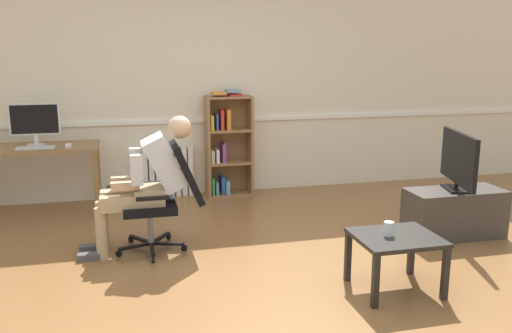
# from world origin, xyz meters

# --- Properties ---
(ground_plane) EXTENTS (18.00, 18.00, 0.00)m
(ground_plane) POSITION_xyz_m (0.00, 0.00, 0.00)
(ground_plane) COLOR brown
(back_wall) EXTENTS (12.00, 0.13, 2.70)m
(back_wall) POSITION_xyz_m (0.00, 2.65, 1.35)
(back_wall) COLOR beige
(back_wall) RESTS_ON ground_plane
(computer_desk) EXTENTS (1.26, 0.63, 0.76)m
(computer_desk) POSITION_xyz_m (-1.94, 2.15, 0.65)
(computer_desk) COLOR olive
(computer_desk) RESTS_ON ground_plane
(imac_monitor) EXTENTS (0.52, 0.14, 0.45)m
(imac_monitor) POSITION_xyz_m (-1.96, 2.23, 1.02)
(imac_monitor) COLOR silver
(imac_monitor) RESTS_ON computer_desk
(keyboard) EXTENTS (0.38, 0.12, 0.02)m
(keyboard) POSITION_xyz_m (-1.94, 2.01, 0.77)
(keyboard) COLOR silver
(keyboard) RESTS_ON computer_desk
(computer_mouse) EXTENTS (0.06, 0.10, 0.03)m
(computer_mouse) POSITION_xyz_m (-1.61, 2.03, 0.77)
(computer_mouse) COLOR white
(computer_mouse) RESTS_ON computer_desk
(bookshelf) EXTENTS (0.56, 0.29, 1.30)m
(bookshelf) POSITION_xyz_m (0.18, 2.44, 0.62)
(bookshelf) COLOR olive
(bookshelf) RESTS_ON ground_plane
(radiator) EXTENTS (0.69, 0.08, 0.62)m
(radiator) POSITION_xyz_m (-0.57, 2.54, 0.31)
(radiator) COLOR white
(radiator) RESTS_ON ground_plane
(office_chair) EXTENTS (0.79, 0.61, 0.97)m
(office_chair) POSITION_xyz_m (-0.70, 0.75, 0.52)
(office_chair) COLOR black
(office_chair) RESTS_ON ground_plane
(person_seated) EXTENTS (1.02, 0.40, 1.21)m
(person_seated) POSITION_xyz_m (-0.87, 0.75, 0.65)
(person_seated) COLOR tan
(person_seated) RESTS_ON ground_plane
(tv_stand) EXTENTS (0.93, 0.41, 0.46)m
(tv_stand) POSITION_xyz_m (2.01, 0.43, 0.23)
(tv_stand) COLOR #3D3833
(tv_stand) RESTS_ON ground_plane
(tv_screen) EXTENTS (0.27, 0.83, 0.55)m
(tv_screen) POSITION_xyz_m (2.01, 0.43, 0.75)
(tv_screen) COLOR black
(tv_screen) RESTS_ON tv_stand
(coffee_table) EXTENTS (0.61, 0.53, 0.43)m
(coffee_table) POSITION_xyz_m (0.88, -0.51, 0.36)
(coffee_table) COLOR black
(coffee_table) RESTS_ON ground_plane
(drinking_glass) EXTENTS (0.08, 0.08, 0.11)m
(drinking_glass) POSITION_xyz_m (0.83, -0.49, 0.48)
(drinking_glass) COLOR silver
(drinking_glass) RESTS_ON coffee_table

